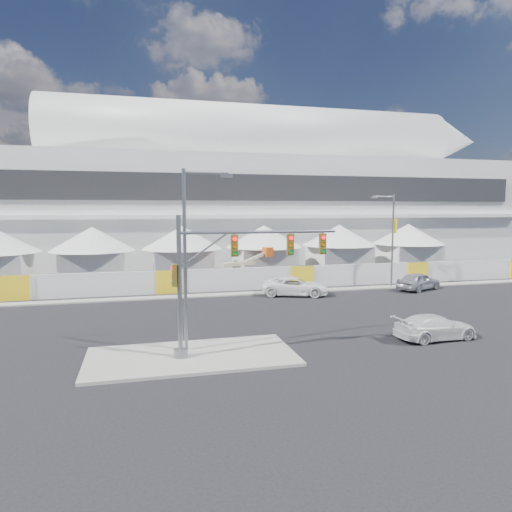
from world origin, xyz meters
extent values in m
plane|color=black|center=(0.00, 0.00, 0.00)|extent=(160.00, 160.00, 0.00)
cube|color=gray|center=(-6.00, -3.00, 0.07)|extent=(10.00, 5.00, 0.15)
cube|color=gray|center=(20.00, 12.50, 0.06)|extent=(80.00, 1.20, 0.12)
cube|color=silver|center=(8.00, 42.00, 7.00)|extent=(80.00, 24.00, 14.00)
cube|color=black|center=(8.00, 29.85, 9.80)|extent=(68.00, 0.30, 3.20)
cube|color=silver|center=(8.00, 29.60, 6.30)|extent=(72.00, 0.80, 0.50)
cylinder|color=silver|center=(8.00, 40.00, 17.78)|extent=(57.60, 8.40, 8.40)
cylinder|color=silver|center=(10.00, 40.00, 17.36)|extent=(51.60, 6.80, 6.80)
cylinder|color=silver|center=(12.00, 40.00, 16.94)|extent=(45.60, 5.20, 5.20)
cone|color=silver|center=(40.80, 40.00, 18.00)|extent=(8.00, 7.60, 7.60)
cube|color=silver|center=(-13.00, 24.00, 1.50)|extent=(6.00, 6.00, 3.00)
cone|color=silver|center=(-13.00, 24.00, 4.20)|extent=(8.40, 8.40, 2.40)
cube|color=silver|center=(-4.00, 24.00, 1.50)|extent=(6.00, 6.00, 3.00)
cone|color=silver|center=(-4.00, 24.00, 4.20)|extent=(8.40, 8.40, 2.40)
cube|color=silver|center=(5.00, 24.00, 1.50)|extent=(6.00, 6.00, 3.00)
cone|color=silver|center=(5.00, 24.00, 4.20)|extent=(8.40, 8.40, 2.40)
cube|color=silver|center=(14.00, 24.00, 1.50)|extent=(6.00, 6.00, 3.00)
cone|color=silver|center=(14.00, 24.00, 4.20)|extent=(8.40, 8.40, 2.40)
cube|color=silver|center=(23.00, 24.00, 1.50)|extent=(6.00, 6.00, 3.00)
cone|color=silver|center=(23.00, 24.00, 4.20)|extent=(8.40, 8.40, 2.40)
cube|color=silver|center=(6.00, 14.50, 1.00)|extent=(70.00, 0.25, 2.00)
imported|color=#B5B4B9|center=(15.66, 10.72, 0.79)|extent=(3.59, 5.02, 1.59)
imported|color=white|center=(4.16, 11.00, 0.77)|extent=(4.23, 6.08, 1.54)
imported|color=silver|center=(7.47, -3.10, 0.68)|extent=(2.17, 4.82, 1.37)
imported|color=black|center=(27.85, 16.80, 0.75)|extent=(3.31, 4.73, 1.49)
cylinder|color=slate|center=(-6.54, -3.20, 3.55)|extent=(0.23, 0.23, 6.79)
cylinder|color=slate|center=(-6.54, -3.20, 0.35)|extent=(0.66, 0.66, 0.40)
cylinder|color=slate|center=(-2.61, -3.20, 6.09)|extent=(7.85, 0.15, 0.15)
cube|color=#594714|center=(-3.90, -3.20, 5.45)|extent=(0.32, 0.22, 1.05)
cube|color=#594714|center=(-1.07, -3.20, 5.45)|extent=(0.32, 0.22, 1.05)
cube|color=#594714|center=(0.65, -3.20, 5.45)|extent=(0.32, 0.22, 1.05)
cube|color=#594714|center=(-6.77, -3.20, 4.11)|extent=(0.22, 0.32, 1.05)
cylinder|color=gray|center=(-6.17, -2.12, 4.65)|extent=(0.18, 0.18, 9.01)
cylinder|color=gray|center=(-5.07, -2.12, 8.96)|extent=(2.20, 0.12, 0.12)
cube|color=gray|center=(-4.07, -2.12, 8.86)|extent=(0.60, 0.25, 0.15)
cylinder|color=gray|center=(14.02, 12.50, 4.25)|extent=(0.17, 0.17, 8.50)
cylinder|color=gray|center=(12.98, 12.50, 8.31)|extent=(2.08, 0.11, 0.11)
cube|color=gray|center=(12.04, 12.50, 8.22)|extent=(0.57, 0.24, 0.14)
cube|color=yellow|center=(14.26, 12.50, 5.67)|extent=(0.03, 0.57, 1.32)
cube|color=#CD4C13|center=(-0.02, 18.39, 0.51)|extent=(3.63, 2.42, 1.02)
cube|color=beige|center=(1.09, 18.39, 1.85)|extent=(3.46, 1.37, 0.32)
cube|color=beige|center=(3.13, 18.39, 2.41)|extent=(2.69, 1.09, 1.12)
cube|color=#CD4C13|center=(4.43, 18.39, 2.87)|extent=(1.05, 1.05, 0.93)
camera|label=1|loc=(-8.27, -24.63, 7.22)|focal=32.00mm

